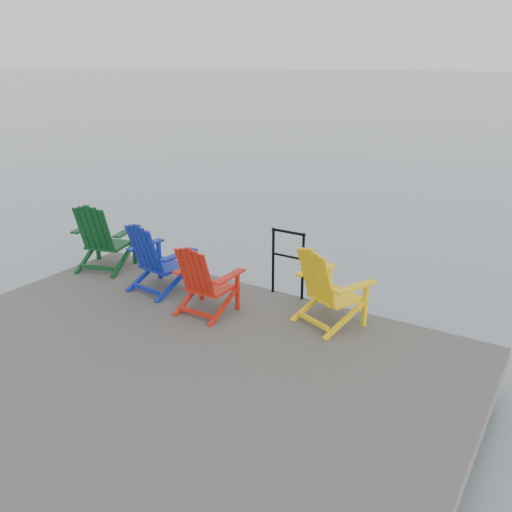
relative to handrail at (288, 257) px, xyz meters
The scene contains 7 objects.
ground 2.67m from the handrail, 95.83° to the right, with size 400.00×400.00×0.00m, color slate.
dock 2.56m from the handrail, 95.83° to the right, with size 6.00×5.00×1.40m.
handrail is the anchor object (origin of this frame).
chair_green 2.85m from the handrail, 168.10° to the right, with size 0.95×0.90×1.02m.
chair_blue 1.75m from the handrail, 153.32° to the right, with size 0.83×0.78×0.97m.
chair_red 1.17m from the handrail, 120.93° to the right, with size 0.72×0.67×0.90m.
chair_yellow 0.92m from the handrail, 30.71° to the right, with size 0.93×0.89×0.96m.
Camera 1 is at (3.39, -3.36, 3.44)m, focal length 38.00 mm.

